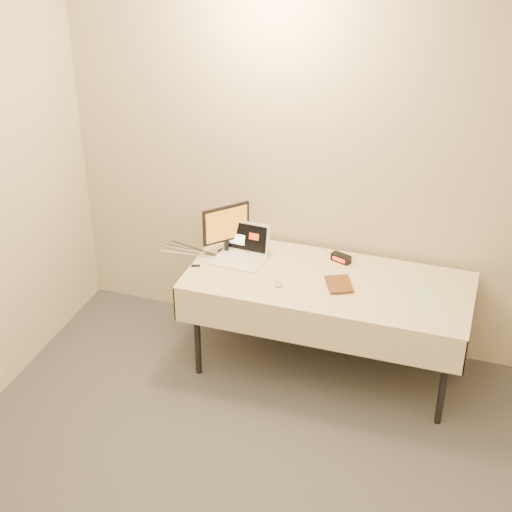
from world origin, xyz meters
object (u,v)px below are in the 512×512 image
(laptop, at_px, (242,251))
(table, at_px, (328,288))
(book, at_px, (328,272))
(monitor, at_px, (226,226))

(laptop, bearing_deg, table, -4.79)
(book, bearing_deg, table, 72.07)
(table, height_order, laptop, laptop)
(table, distance_m, monitor, 0.81)
(table, relative_size, book, 8.80)
(table, distance_m, laptop, 0.65)
(laptop, relative_size, book, 1.65)
(table, bearing_deg, monitor, 170.15)
(monitor, distance_m, book, 0.80)
(laptop, relative_size, monitor, 0.98)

